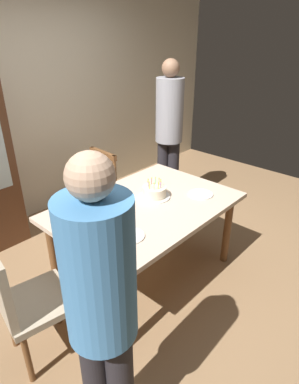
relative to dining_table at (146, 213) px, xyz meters
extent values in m
plane|color=#93704C|center=(0.00, 0.00, -0.66)|extent=(6.40, 6.40, 0.00)
cube|color=beige|center=(0.00, 1.85, 0.64)|extent=(6.40, 0.10, 2.60)
cube|color=beige|center=(0.00, 0.00, 0.06)|extent=(1.55, 1.07, 0.04)
cylinder|color=brown|center=(-0.68, -0.43, -0.31)|extent=(0.07, 0.07, 0.70)
cylinder|color=brown|center=(0.68, -0.43, -0.31)|extent=(0.07, 0.07, 0.70)
cylinder|color=brown|center=(-0.68, 0.43, -0.31)|extent=(0.07, 0.07, 0.70)
cylinder|color=brown|center=(0.68, 0.43, -0.31)|extent=(0.07, 0.07, 0.70)
cylinder|color=silver|center=(0.15, 0.04, 0.09)|extent=(0.28, 0.28, 0.01)
cylinder|color=beige|center=(0.15, 0.04, 0.14)|extent=(0.21, 0.21, 0.09)
cylinder|color=#F2994C|center=(0.21, 0.03, 0.21)|extent=(0.01, 0.01, 0.05)
sphere|color=#FFC64C|center=(0.21, 0.03, 0.25)|extent=(0.01, 0.01, 0.01)
cylinder|color=#66CC72|center=(0.20, 0.07, 0.21)|extent=(0.01, 0.01, 0.05)
sphere|color=#FFC64C|center=(0.20, 0.07, 0.25)|extent=(0.01, 0.01, 0.01)
cylinder|color=#E54C4C|center=(0.18, 0.09, 0.21)|extent=(0.01, 0.01, 0.05)
sphere|color=#FFC64C|center=(0.18, 0.09, 0.25)|extent=(0.01, 0.01, 0.01)
cylinder|color=#66CC72|center=(0.13, 0.09, 0.21)|extent=(0.01, 0.01, 0.05)
sphere|color=#FFC64C|center=(0.13, 0.09, 0.25)|extent=(0.01, 0.01, 0.01)
cylinder|color=#D872CC|center=(0.10, 0.07, 0.21)|extent=(0.01, 0.01, 0.05)
sphere|color=#FFC64C|center=(0.10, 0.07, 0.25)|extent=(0.01, 0.01, 0.01)
cylinder|color=yellow|center=(0.09, 0.04, 0.21)|extent=(0.01, 0.01, 0.05)
sphere|color=#FFC64C|center=(0.09, 0.04, 0.25)|extent=(0.01, 0.01, 0.01)
cylinder|color=#66CC72|center=(0.11, 0.00, 0.21)|extent=(0.01, 0.01, 0.05)
sphere|color=#FFC64C|center=(0.11, 0.00, 0.25)|extent=(0.01, 0.01, 0.01)
cylinder|color=yellow|center=(0.14, -0.02, 0.21)|extent=(0.01, 0.01, 0.05)
sphere|color=#FFC64C|center=(0.14, -0.02, 0.25)|extent=(0.01, 0.01, 0.01)
cylinder|color=#D872CC|center=(0.17, -0.02, 0.21)|extent=(0.01, 0.01, 0.05)
sphere|color=#FFC64C|center=(0.17, -0.02, 0.25)|extent=(0.01, 0.01, 0.01)
cylinder|color=#66CC72|center=(0.20, 0.01, 0.21)|extent=(0.01, 0.01, 0.05)
sphere|color=#FFC64C|center=(0.20, 0.01, 0.25)|extent=(0.01, 0.01, 0.01)
cylinder|color=white|center=(-0.43, -0.24, 0.09)|extent=(0.22, 0.22, 0.01)
cylinder|color=white|center=(-0.08, 0.24, 0.09)|extent=(0.22, 0.22, 0.01)
cylinder|color=white|center=(0.47, -0.24, 0.09)|extent=(0.22, 0.22, 0.01)
cube|color=silver|center=(-0.59, -0.25, 0.09)|extent=(0.18, 0.03, 0.01)
cube|color=silver|center=(-0.24, 0.23, 0.09)|extent=(0.18, 0.02, 0.01)
cube|color=tan|center=(0.06, 0.85, -0.21)|extent=(0.46, 0.46, 0.05)
cylinder|color=brown|center=(-0.10, 1.03, -0.45)|extent=(0.04, 0.04, 0.42)
cylinder|color=brown|center=(-0.11, 0.69, -0.45)|extent=(0.04, 0.04, 0.42)
cylinder|color=brown|center=(0.24, 1.02, -0.45)|extent=(0.04, 0.04, 0.42)
cylinder|color=brown|center=(0.22, 0.68, -0.45)|extent=(0.04, 0.04, 0.42)
cylinder|color=brown|center=(0.27, 1.03, 0.04)|extent=(0.04, 0.04, 0.50)
cylinder|color=brown|center=(0.25, 0.67, 0.04)|extent=(0.04, 0.04, 0.50)
cube|color=brown|center=(0.26, 0.85, 0.26)|extent=(0.06, 0.40, 0.06)
cube|color=tan|center=(-1.08, -0.02, -0.21)|extent=(0.51, 0.51, 0.05)
cylinder|color=brown|center=(-0.94, -0.22, -0.45)|extent=(0.04, 0.04, 0.42)
cylinder|color=brown|center=(-0.88, 0.11, -0.45)|extent=(0.04, 0.04, 0.42)
cylinder|color=brown|center=(-1.27, -0.16, -0.45)|extent=(0.04, 0.04, 0.42)
cylinder|color=brown|center=(-1.21, 0.17, -0.45)|extent=(0.04, 0.04, 0.42)
cylinder|color=#262328|center=(-1.16, -0.73, -0.25)|extent=(0.14, 0.14, 0.82)
cylinder|color=#4C8CC6|center=(-1.12, -0.78, 0.51)|extent=(0.32, 0.32, 0.69)
sphere|color=#D8AD8C|center=(-1.12, -0.78, 0.94)|extent=(0.19, 0.19, 0.19)
cylinder|color=#262328|center=(1.15, 0.78, -0.23)|extent=(0.14, 0.14, 0.87)
cylinder|color=#262328|center=(1.22, 0.67, -0.23)|extent=(0.14, 0.14, 0.87)
cylinder|color=gray|center=(1.19, 0.72, 0.57)|extent=(0.32, 0.32, 0.72)
sphere|color=#8C664C|center=(1.19, 0.72, 1.03)|extent=(0.20, 0.20, 0.20)
camera|label=1|loc=(-1.78, -1.67, 1.42)|focal=30.73mm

